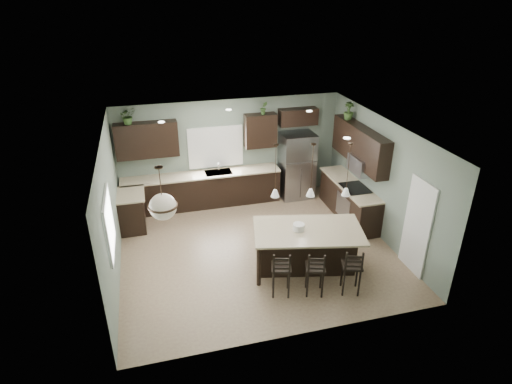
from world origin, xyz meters
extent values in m
plane|color=#9E8466|center=(0.00, 0.00, 0.00)|extent=(6.00, 6.00, 0.00)
cube|color=white|center=(2.98, -1.55, 1.02)|extent=(0.04, 0.82, 2.04)
cube|color=white|center=(-0.40, 2.73, 1.55)|extent=(1.35, 0.02, 1.00)
cube|color=white|center=(-2.98, -0.80, 1.55)|extent=(0.02, 1.10, 1.00)
cube|color=black|center=(-2.70, 1.70, 0.45)|extent=(0.60, 0.90, 0.90)
cube|color=#B9A88B|center=(-2.68, 1.70, 0.92)|extent=(0.66, 0.96, 0.04)
cube|color=black|center=(-0.85, 2.45, 0.45)|extent=(4.20, 0.60, 0.90)
cube|color=#B9A88B|center=(-0.85, 2.43, 0.92)|extent=(4.20, 0.66, 0.04)
cube|color=gray|center=(-0.40, 2.43, 0.94)|extent=(0.70, 0.45, 0.01)
cylinder|color=silver|center=(-0.40, 2.40, 1.08)|extent=(0.02, 0.02, 0.28)
cube|color=black|center=(-2.15, 2.58, 1.95)|extent=(1.55, 0.34, 0.90)
cube|color=black|center=(0.80, 2.58, 1.95)|extent=(0.85, 0.34, 0.90)
cube|color=black|center=(1.85, 2.58, 2.25)|extent=(1.05, 0.34, 0.45)
cube|color=black|center=(2.70, 0.87, 0.45)|extent=(0.60, 2.35, 0.90)
cube|color=#B9A88B|center=(2.68, 0.87, 0.92)|extent=(0.66, 2.35, 0.04)
cube|color=black|center=(2.68, 0.60, 0.94)|extent=(0.58, 0.75, 0.02)
cube|color=gray|center=(2.40, 0.60, 0.45)|extent=(0.01, 0.72, 0.60)
cube|color=black|center=(2.83, 0.87, 1.95)|extent=(0.34, 2.35, 0.90)
cube|color=gray|center=(2.78, 0.60, 1.55)|extent=(0.40, 0.75, 0.40)
cube|color=gray|center=(1.79, 2.36, 0.93)|extent=(0.90, 0.74, 1.85)
cube|color=black|center=(0.86, -0.94, 0.46)|extent=(2.45, 1.72, 0.92)
cylinder|color=silver|center=(0.66, -0.90, 0.99)|extent=(0.24, 0.24, 0.14)
cube|color=black|center=(0.06, -1.62, 0.50)|extent=(0.46, 0.46, 1.01)
cube|color=black|center=(0.70, -1.77, 0.49)|extent=(0.46, 0.46, 0.99)
cube|color=black|center=(1.39, -1.91, 0.51)|extent=(0.48, 0.48, 1.02)
imported|color=#2C4A20|center=(-2.53, 2.55, 2.61)|extent=(0.43, 0.39, 0.42)
imported|color=#375B27|center=(0.88, 2.55, 2.57)|extent=(0.20, 0.16, 0.34)
imported|color=#3B5B27|center=(2.80, 1.56, 2.62)|extent=(0.30, 0.30, 0.44)
plane|color=slate|center=(0.00, 2.75, 1.40)|extent=(6.00, 0.00, 6.00)
plane|color=slate|center=(0.00, -2.75, 1.40)|extent=(6.00, 0.00, 6.00)
plane|color=slate|center=(-3.00, 0.00, 1.40)|extent=(0.00, 5.50, 5.50)
plane|color=slate|center=(3.00, 0.00, 1.40)|extent=(0.00, 5.50, 5.50)
plane|color=white|center=(0.00, 0.00, 2.80)|extent=(6.00, 6.00, 0.00)
camera|label=1|loc=(-2.11, -7.95, 5.48)|focal=30.00mm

